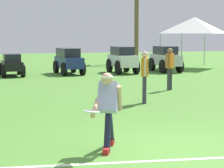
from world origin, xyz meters
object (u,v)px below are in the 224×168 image
object	(u,v)px
teammate_midfield	(145,72)
parked_car_slot_f	(165,58)
frisbee_in_flight	(91,112)
parked_car_slot_d	(69,60)
parked_car_slot_e	(122,59)
event_tent	(194,25)
frisbee_thrower	(108,107)
palm_tree_left_of_centre	(137,4)
parked_car_slot_c	(12,65)
teammate_deep	(170,65)

from	to	relation	value
teammate_midfield	parked_car_slot_f	distance (m)	11.19
frisbee_in_flight	teammate_midfield	world-z (taller)	teammate_midfield
teammate_midfield	parked_car_slot_d	world-z (taller)	teammate_midfield
parked_car_slot_e	parked_car_slot_f	bearing A→B (deg)	1.65
parked_car_slot_d	event_tent	world-z (taller)	event_tent
frisbee_thrower	palm_tree_left_of_centre	distance (m)	24.57
parked_car_slot_f	event_tent	xyz separation A→B (m)	(2.79, 2.13, 1.85)
frisbee_thrower	palm_tree_left_of_centre	size ratio (longest dim) A/B	0.20
parked_car_slot_e	palm_tree_left_of_centre	xyz separation A→B (m)	(3.61, 7.98, 3.44)
parked_car_slot_c	parked_car_slot_e	bearing A→B (deg)	0.67
frisbee_thrower	parked_car_slot_d	bearing A→B (deg)	81.98
frisbee_thrower	parked_car_slot_f	xyz separation A→B (m)	(7.49, 14.86, -0.05)
parked_car_slot_f	teammate_midfield	bearing A→B (deg)	-116.46
teammate_deep	parked_car_slot_d	world-z (taller)	teammate_deep
teammate_midfield	parked_car_slot_c	world-z (taller)	teammate_midfield
frisbee_in_flight	parked_car_slot_e	bearing A→B (deg)	70.50
teammate_deep	parked_car_slot_d	bearing A→B (deg)	107.37
frisbee_thrower	teammate_midfield	bearing A→B (deg)	62.65
frisbee_thrower	event_tent	bearing A→B (deg)	58.81
frisbee_in_flight	parked_car_slot_c	world-z (taller)	parked_car_slot_c
teammate_midfield	event_tent	distance (m)	14.51
frisbee_thrower	frisbee_in_flight	xyz separation A→B (m)	(-0.40, -0.42, 0.00)
frisbee_thrower	parked_car_slot_f	world-z (taller)	frisbee_thrower
parked_car_slot_e	palm_tree_left_of_centre	world-z (taller)	palm_tree_left_of_centre
parked_car_slot_c	frisbee_in_flight	bearing A→B (deg)	-88.53
frisbee_in_flight	parked_car_slot_e	size ratio (longest dim) A/B	0.14
frisbee_in_flight	teammate_deep	bearing A→B (deg)	58.20
frisbee_in_flight	event_tent	distance (m)	20.51
teammate_deep	palm_tree_left_of_centre	distance (m)	16.18
frisbee_thrower	parked_car_slot_c	distance (m)	14.74
parked_car_slot_f	parked_car_slot_e	bearing A→B (deg)	-178.35
frisbee_thrower	parked_car_slot_e	bearing A→B (deg)	71.39
event_tent	frisbee_in_flight	bearing A→B (deg)	-121.55
teammate_midfield	parked_car_slot_e	xyz separation A→B (m)	(2.47, 9.94, -0.20)
teammate_midfield	parked_car_slot_c	size ratio (longest dim) A/B	0.70
frisbee_in_flight	teammate_deep	size ratio (longest dim) A/B	0.22
parked_car_slot_c	parked_car_slot_f	bearing A→B (deg)	0.97
parked_car_slot_e	event_tent	xyz separation A→B (m)	(5.30, 2.20, 1.85)
parked_car_slot_d	palm_tree_left_of_centre	world-z (taller)	palm_tree_left_of_centre
frisbee_in_flight	parked_car_slot_d	distance (m)	15.64
teammate_midfield	teammate_deep	world-z (taller)	same
parked_car_slot_f	palm_tree_left_of_centre	distance (m)	8.69
parked_car_slot_d	parked_car_slot_e	xyz separation A→B (m)	(2.86, -0.23, 0.02)
parked_car_slot_d	palm_tree_left_of_centre	bearing A→B (deg)	50.11
teammate_midfield	frisbee_thrower	bearing A→B (deg)	-117.35
parked_car_slot_c	palm_tree_left_of_centre	world-z (taller)	palm_tree_left_of_centre
parked_car_slot_f	palm_tree_left_of_centre	size ratio (longest dim) A/B	0.34
parked_car_slot_c	event_tent	distance (m)	11.49
parked_car_slot_c	parked_car_slot_f	world-z (taller)	parked_car_slot_f
teammate_deep	parked_car_slot_f	distance (m)	7.99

